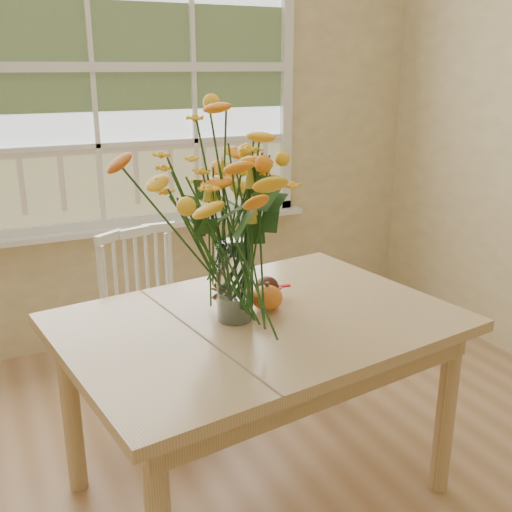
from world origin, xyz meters
name	(u,v)px	position (x,y,z in m)	size (l,w,h in m)	color
wall_back	(94,107)	(0.00, 2.25, 1.35)	(4.00, 0.02, 2.70)	tan
window	(92,71)	(0.00, 2.21, 1.53)	(2.42, 0.12, 1.74)	silver
dining_table	(258,341)	(0.22, 0.70, 0.62)	(1.46, 1.13, 0.71)	tan
windsor_chair	(149,314)	(0.02, 1.44, 0.48)	(0.47, 0.46, 0.85)	white
flower_vase	(233,203)	(0.14, 0.72, 1.13)	(0.58, 0.58, 0.69)	white
pumpkin	(267,299)	(0.28, 0.74, 0.76)	(0.11, 0.11, 0.09)	orange
turkey_figurine	(227,299)	(0.15, 0.80, 0.76)	(0.10, 0.08, 0.11)	#CCB78C
dark_gourd	(267,288)	(0.33, 0.85, 0.76)	(0.13, 0.09, 0.08)	#38160F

